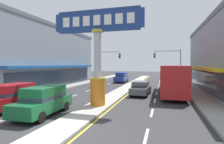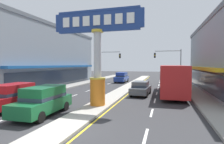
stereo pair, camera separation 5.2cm
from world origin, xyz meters
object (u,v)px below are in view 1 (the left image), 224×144
(sedan_mid_left_lane, at_px, (168,78))
(suv_kerb_right, at_px, (121,77))
(traffic_light_left_side, at_px, (106,60))
(suv_far_left_oncoming, at_px, (43,100))
(sedan_near_right_lane, at_px, (141,88))
(bus_far_right_lane, at_px, (172,78))
(traffic_light_right_side, at_px, (170,60))
(storefront_left, at_px, (37,56))
(suv_near_left_lane, at_px, (12,96))
(district_sign, at_px, (98,55))

(sedan_mid_left_lane, bearing_deg, suv_kerb_right, -156.21)
(traffic_light_left_side, height_order, suv_far_left_oncoming, traffic_light_left_side)
(sedan_near_right_lane, height_order, bus_far_right_lane, bus_far_right_lane)
(sedan_near_right_lane, height_order, suv_kerb_right, suv_kerb_right)
(traffic_light_right_side, bearing_deg, traffic_light_left_side, -179.17)
(storefront_left, xyz_separation_m, traffic_light_right_side, (20.53, 10.80, -0.41))
(suv_near_left_lane, relative_size, sedan_mid_left_lane, 1.06)
(bus_far_right_lane, bearing_deg, traffic_light_left_side, 132.29)
(storefront_left, distance_m, bus_far_right_lane, 20.62)
(sedan_near_right_lane, bearing_deg, district_sign, -112.25)
(suv_kerb_right, bearing_deg, suv_far_left_oncoming, -90.01)
(storefront_left, relative_size, traffic_light_left_side, 4.05)
(traffic_light_left_side, distance_m, suv_kerb_right, 5.14)
(traffic_light_left_side, height_order, suv_kerb_right, traffic_light_left_side)
(storefront_left, relative_size, sedan_mid_left_lane, 5.77)
(bus_far_right_lane, height_order, suv_kerb_right, bus_far_right_lane)
(sedan_near_right_lane, distance_m, bus_far_right_lane, 3.85)
(traffic_light_left_side, bearing_deg, bus_far_right_lane, -47.71)
(sedan_near_right_lane, bearing_deg, traffic_light_left_side, 120.50)
(bus_far_right_lane, bearing_deg, sedan_near_right_lane, -153.25)
(storefront_left, xyz_separation_m, sedan_mid_left_lane, (20.24, 12.69, -3.86))
(traffic_light_left_side, bearing_deg, storefront_left, -127.29)
(traffic_light_left_side, xyz_separation_m, suv_far_left_oncoming, (3.58, -24.69, -3.26))
(traffic_light_left_side, relative_size, sedan_mid_left_lane, 1.42)
(traffic_light_left_side, distance_m, sedan_near_right_lane, 17.78)
(bus_far_right_lane, xyz_separation_m, suv_far_left_oncoming, (-8.57, -11.33, -0.88))
(storefront_left, relative_size, suv_near_left_lane, 5.43)
(suv_far_left_oncoming, bearing_deg, bus_far_right_lane, 52.90)
(traffic_light_right_side, distance_m, bus_far_right_lane, 13.75)
(bus_far_right_lane, xyz_separation_m, suv_kerb_right, (-8.57, 11.66, -0.88))
(district_sign, bearing_deg, storefront_left, 142.86)
(storefront_left, height_order, sedan_near_right_lane, storefront_left)
(bus_far_right_lane, bearing_deg, suv_near_left_lane, -138.22)
(district_sign, xyz_separation_m, suv_kerb_right, (-2.63, 19.75, -3.16))
(storefront_left, distance_m, suv_far_left_oncoming, 18.65)
(storefront_left, xyz_separation_m, suv_far_left_oncoming, (11.67, -14.07, -3.67))
(suv_near_left_lane, bearing_deg, traffic_light_left_side, 90.68)
(suv_near_left_lane, distance_m, suv_kerb_right, 22.50)
(traffic_light_left_side, xyz_separation_m, sedan_mid_left_lane, (12.15, 2.07, -3.46))
(suv_near_left_lane, xyz_separation_m, suv_kerb_right, (3.30, 22.26, 0.00))
(district_sign, xyz_separation_m, storefront_left, (-14.31, 10.84, 0.51))
(traffic_light_right_side, bearing_deg, suv_far_left_oncoming, -109.60)
(sedan_near_right_lane, relative_size, suv_near_left_lane, 0.95)
(traffic_light_left_side, bearing_deg, suv_kerb_right, -25.41)
(sedan_near_right_lane, bearing_deg, suv_kerb_right, 111.57)
(sedan_mid_left_lane, bearing_deg, bus_far_right_lane, -89.99)
(sedan_near_right_lane, bearing_deg, bus_far_right_lane, 26.75)
(suv_near_left_lane, height_order, suv_kerb_right, same)
(district_sign, xyz_separation_m, sedan_mid_left_lane, (5.93, 23.53, -3.36))
(storefront_left, xyz_separation_m, bus_far_right_lane, (20.24, -2.74, -2.78))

